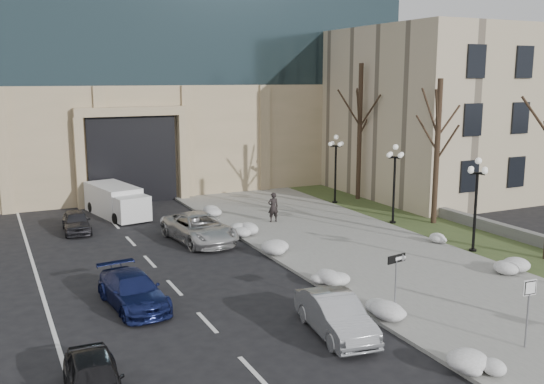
{
  "coord_description": "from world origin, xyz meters",
  "views": [
    {
      "loc": [
        -13.19,
        -9.22,
        8.57
      ],
      "look_at": [
        -1.64,
        14.78,
        3.5
      ],
      "focal_mm": 40.0,
      "sensor_mm": 36.0,
      "label": 1
    }
  ],
  "objects": [
    {
      "name": "car_e",
      "position": [
        -8.77,
        25.26,
        0.61
      ],
      "size": [
        1.68,
        3.67,
        1.22
      ],
      "primitive_type": "imported",
      "rotation": [
        0.0,
        0.0,
        -0.07
      ],
      "color": "#313036",
      "rests_on": "ground"
    },
    {
      "name": "snow_clump_b",
      "position": [
        -0.69,
        2.93,
        0.3
      ],
      "size": [
        1.1,
        1.6,
        0.36
      ],
      "primitive_type": "ellipsoid",
      "color": "white",
      "rests_on": "sidewalk"
    },
    {
      "name": "car_a",
      "position": [
        -11.0,
        6.29,
        0.62
      ],
      "size": [
        1.63,
        3.71,
        1.24
      ],
      "primitive_type": "imported",
      "rotation": [
        0.0,
        0.0,
        -0.04
      ],
      "color": "black",
      "rests_on": "ground"
    },
    {
      "name": "snow_clump_j",
      "position": [
        7.78,
        14.61,
        0.3
      ],
      "size": [
        1.1,
        1.6,
        0.36
      ],
      "primitive_type": "ellipsoid",
      "color": "white",
      "rests_on": "sidewalk"
    },
    {
      "name": "curb",
      "position": [
        -1.0,
        14.0,
        0.07
      ],
      "size": [
        0.3,
        40.0,
        0.14
      ],
      "primitive_type": "cube",
      "color": "#969691",
      "rests_on": "ground"
    },
    {
      "name": "tree_far",
      "position": [
        10.5,
        26.0,
        6.15
      ],
      "size": [
        3.2,
        3.2,
        9.5
      ],
      "color": "black",
      "rests_on": "ground"
    },
    {
      "name": "tree_mid",
      "position": [
        10.5,
        18.0,
        5.5
      ],
      "size": [
        3.2,
        3.2,
        8.5
      ],
      "color": "black",
      "rests_on": "ground"
    },
    {
      "name": "lamppost_b",
      "position": [
        8.3,
        12.5,
        3.07
      ],
      "size": [
        1.18,
        1.18,
        4.76
      ],
      "color": "black",
      "rests_on": "ground"
    },
    {
      "name": "snow_clump_c",
      "position": [
        -0.55,
        7.59,
        0.3
      ],
      "size": [
        1.1,
        1.6,
        0.36
      ],
      "primitive_type": "ellipsoid",
      "color": "white",
      "rests_on": "sidewalk"
    },
    {
      "name": "car_b",
      "position": [
        -2.93,
        7.17,
        0.69
      ],
      "size": [
        1.98,
        4.33,
        1.38
      ],
      "primitive_type": "imported",
      "rotation": [
        0.0,
        0.0,
        -0.13
      ],
      "color": "#B1B4B9",
      "rests_on": "ground"
    },
    {
      "name": "snow_clump_i",
      "position": [
        7.32,
        9.1,
        0.3
      ],
      "size": [
        1.1,
        1.6,
        0.36
      ],
      "primitive_type": "ellipsoid",
      "color": "white",
      "rests_on": "sidewalk"
    },
    {
      "name": "stone_wall",
      "position": [
        12.0,
        16.0,
        0.35
      ],
      "size": [
        0.5,
        30.0,
        0.7
      ],
      "primitive_type": "cube",
      "color": "slate",
      "rests_on": "ground"
    },
    {
      "name": "snow_clump_g",
      "position": [
        -0.87,
        25.22,
        0.3
      ],
      "size": [
        1.1,
        1.6,
        0.36
      ],
      "primitive_type": "ellipsoid",
      "color": "white",
      "rests_on": "sidewalk"
    },
    {
      "name": "box_truck",
      "position": [
        -5.88,
        28.46,
        0.91
      ],
      "size": [
        3.1,
        6.16,
        1.87
      ],
      "rotation": [
        0.0,
        0.0,
        0.19
      ],
      "color": "silver",
      "rests_on": "ground"
    },
    {
      "name": "classical_building",
      "position": [
        22.0,
        27.98,
        6.0
      ],
      "size": [
        22.0,
        18.12,
        12.0
      ],
      "color": "#C0AC90",
      "rests_on": "ground"
    },
    {
      "name": "lamppost_d",
      "position": [
        8.3,
        25.5,
        3.07
      ],
      "size": [
        1.18,
        1.18,
        4.76
      ],
      "color": "black",
      "rests_on": "ground"
    },
    {
      "name": "keep_sign",
      "position": [
        1.86,
        3.49,
        1.74
      ],
      "size": [
        0.51,
        0.09,
        2.36
      ],
      "rotation": [
        0.0,
        0.0,
        -0.07
      ],
      "color": "slate",
      "rests_on": "ground"
    },
    {
      "name": "one_way_sign",
      "position": [
        -0.23,
        7.31,
        2.01
      ],
      "size": [
        0.92,
        0.28,
        2.44
      ],
      "rotation": [
        0.0,
        0.0,
        0.19
      ],
      "color": "slate",
      "rests_on": "ground"
    },
    {
      "name": "grass_strip",
      "position": [
        10.0,
        14.0,
        0.05
      ],
      "size": [
        4.0,
        40.0,
        0.1
      ],
      "primitive_type": "cube",
      "color": "#384B25",
      "rests_on": "ground"
    },
    {
      "name": "pedestrian",
      "position": [
        2.03,
        22.26,
        1.0
      ],
      "size": [
        0.69,
        0.49,
        1.77
      ],
      "primitive_type": "imported",
      "rotation": [
        0.0,
        0.0,
        3.04
      ],
      "color": "black",
      "rests_on": "sidewalk"
    },
    {
      "name": "car_c",
      "position": [
        -8.5,
        12.65,
        0.64
      ],
      "size": [
        2.25,
        4.58,
        1.28
      ],
      "primitive_type": "imported",
      "rotation": [
        0.0,
        0.0,
        0.11
      ],
      "color": "navy",
      "rests_on": "ground"
    },
    {
      "name": "snow_clump_f",
      "position": [
        -0.73,
        20.25,
        0.3
      ],
      "size": [
        1.1,
        1.6,
        0.36
      ],
      "primitive_type": "ellipsoid",
      "color": "white",
      "rests_on": "sidewalk"
    },
    {
      "name": "lamppost_c",
      "position": [
        8.3,
        19.0,
        3.07
      ],
      "size": [
        1.18,
        1.18,
        4.76
      ],
      "color": "black",
      "rests_on": "ground"
    },
    {
      "name": "car_d",
      "position": [
        -3.24,
        20.29,
        0.75
      ],
      "size": [
        3.09,
        5.66,
        1.5
      ],
      "primitive_type": "imported",
      "rotation": [
        0.0,
        0.0,
        0.11
      ],
      "color": "silver",
      "rests_on": "ground"
    },
    {
      "name": "snow_clump_e",
      "position": [
        -0.88,
        16.27,
        0.3
      ],
      "size": [
        1.1,
        1.6,
        0.36
      ],
      "primitive_type": "ellipsoid",
      "color": "white",
      "rests_on": "sidewalk"
    },
    {
      "name": "sidewalk",
      "position": [
        3.5,
        14.0,
        0.06
      ],
      "size": [
        9.0,
        40.0,
        0.12
      ],
      "primitive_type": "cube",
      "color": "#969691",
      "rests_on": "ground"
    },
    {
      "name": "snow_clump_d",
      "position": [
        -0.62,
        11.43,
        0.3
      ],
      "size": [
        1.1,
        1.6,
        0.36
      ],
      "primitive_type": "ellipsoid",
      "color": "white",
      "rests_on": "sidewalk"
    }
  ]
}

